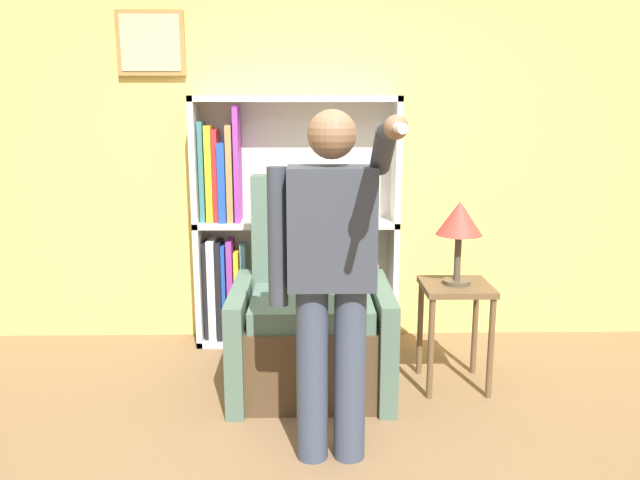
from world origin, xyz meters
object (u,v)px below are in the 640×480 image
Objects in this scene: bookcase at (270,227)px; armchair at (311,322)px; table_lamp at (459,222)px; person_standing at (331,269)px; side_table at (455,305)px.

bookcase is 1.39× the size of armchair.
armchair reaches higher than table_lamp.
bookcase is 3.52× the size of table_lamp.
bookcase is at bearing 103.35° from person_standing.
side_table is 1.30× the size of table_lamp.
bookcase is at bearing 146.03° from side_table.
side_table is at bearing 46.04° from person_standing.
armchair is 1.96× the size of side_table.
person_standing reaches higher than armchair.
person_standing is at bearing -133.96° from side_table.
side_table is at bearing -33.97° from bookcase.
table_lamp is at bearing -33.97° from bookcase.
bookcase reaches higher than armchair.
armchair is (0.28, -0.73, -0.45)m from bookcase.
bookcase reaches higher than table_lamp.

